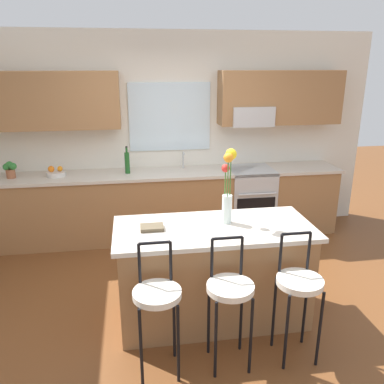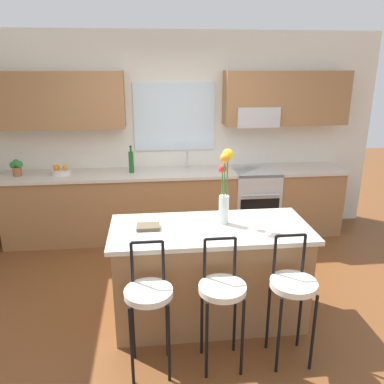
{
  "view_description": "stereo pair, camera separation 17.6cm",
  "coord_description": "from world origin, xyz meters",
  "px_view_note": "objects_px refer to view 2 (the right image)",
  "views": [
    {
      "loc": [
        -0.52,
        -3.32,
        2.28
      ],
      "look_at": [
        0.08,
        0.55,
        1.0
      ],
      "focal_mm": 36.74,
      "sensor_mm": 36.0,
      "label": 1
    },
    {
      "loc": [
        -0.35,
        -3.34,
        2.28
      ],
      "look_at": [
        0.08,
        0.55,
        1.0
      ],
      "focal_mm": 36.74,
      "sensor_mm": 36.0,
      "label": 2
    }
  ],
  "objects_px": {
    "bar_stool_near": "(149,298)",
    "oven_range": "(254,201)",
    "bar_stool_middle": "(222,294)",
    "flower_vase": "(225,186)",
    "cookbook": "(148,227)",
    "potted_plant_small": "(17,167)",
    "kitchen_island": "(210,273)",
    "fruit_bowl_oranges": "(61,171)",
    "bar_stool_far": "(293,289)",
    "bottle_olive_oil": "(131,162)"
  },
  "relations": [
    {
      "from": "oven_range",
      "to": "bar_stool_near",
      "type": "height_order",
      "value": "bar_stool_near"
    },
    {
      "from": "kitchen_island",
      "to": "fruit_bowl_oranges",
      "type": "relative_size",
      "value": 7.31
    },
    {
      "from": "flower_vase",
      "to": "cookbook",
      "type": "bearing_deg",
      "value": -176.13
    },
    {
      "from": "bar_stool_near",
      "to": "bar_stool_middle",
      "type": "distance_m",
      "value": 0.55
    },
    {
      "from": "oven_range",
      "to": "cookbook",
      "type": "bearing_deg",
      "value": -128.07
    },
    {
      "from": "bar_stool_near",
      "to": "fruit_bowl_oranges",
      "type": "xyz_separation_m",
      "value": [
        -1.1,
        2.51,
        0.33
      ]
    },
    {
      "from": "bar_stool_far",
      "to": "bottle_olive_oil",
      "type": "height_order",
      "value": "bottle_olive_oil"
    },
    {
      "from": "bar_stool_middle",
      "to": "flower_vase",
      "type": "xyz_separation_m",
      "value": [
        0.13,
        0.68,
        0.63
      ]
    },
    {
      "from": "flower_vase",
      "to": "potted_plant_small",
      "type": "xyz_separation_m",
      "value": [
        -2.33,
        1.83,
        -0.23
      ]
    },
    {
      "from": "potted_plant_small",
      "to": "bar_stool_near",
      "type": "bearing_deg",
      "value": -56.79
    },
    {
      "from": "bar_stool_middle",
      "to": "cookbook",
      "type": "height_order",
      "value": "bar_stool_middle"
    },
    {
      "from": "kitchen_island",
      "to": "bar_stool_far",
      "type": "relative_size",
      "value": 1.68
    },
    {
      "from": "cookbook",
      "to": "potted_plant_small",
      "type": "bearing_deg",
      "value": 131.34
    },
    {
      "from": "bar_stool_middle",
      "to": "bottle_olive_oil",
      "type": "xyz_separation_m",
      "value": [
        -0.75,
        2.51,
        0.43
      ]
    },
    {
      "from": "cookbook",
      "to": "fruit_bowl_oranges",
      "type": "height_order",
      "value": "fruit_bowl_oranges"
    },
    {
      "from": "oven_range",
      "to": "bar_stool_near",
      "type": "bearing_deg",
      "value": -120.39
    },
    {
      "from": "bar_stool_near",
      "to": "kitchen_island",
      "type": "bearing_deg",
      "value": 47.75
    },
    {
      "from": "kitchen_island",
      "to": "potted_plant_small",
      "type": "bearing_deg",
      "value": 139.01
    },
    {
      "from": "bar_stool_near",
      "to": "bottle_olive_oil",
      "type": "xyz_separation_m",
      "value": [
        -0.2,
        2.51,
        0.43
      ]
    },
    {
      "from": "cookbook",
      "to": "bar_stool_middle",
      "type": "bearing_deg",
      "value": -49.47
    },
    {
      "from": "fruit_bowl_oranges",
      "to": "bar_stool_near",
      "type": "bearing_deg",
      "value": -66.28
    },
    {
      "from": "oven_range",
      "to": "cookbook",
      "type": "relative_size",
      "value": 4.6
    },
    {
      "from": "kitchen_island",
      "to": "flower_vase",
      "type": "relative_size",
      "value": 2.59
    },
    {
      "from": "bar_stool_middle",
      "to": "cookbook",
      "type": "relative_size",
      "value": 5.21
    },
    {
      "from": "bar_stool_near",
      "to": "potted_plant_small",
      "type": "height_order",
      "value": "potted_plant_small"
    },
    {
      "from": "kitchen_island",
      "to": "fruit_bowl_oranges",
      "type": "xyz_separation_m",
      "value": [
        -1.65,
        1.91,
        0.5
      ]
    },
    {
      "from": "kitchen_island",
      "to": "bar_stool_near",
      "type": "height_order",
      "value": "bar_stool_near"
    },
    {
      "from": "bar_stool_near",
      "to": "cookbook",
      "type": "distance_m",
      "value": 0.7
    },
    {
      "from": "kitchen_island",
      "to": "cookbook",
      "type": "bearing_deg",
      "value": 176.93
    },
    {
      "from": "bar_stool_near",
      "to": "bar_stool_middle",
      "type": "xyz_separation_m",
      "value": [
        0.55,
        0.0,
        0.0
      ]
    },
    {
      "from": "fruit_bowl_oranges",
      "to": "flower_vase",
      "type": "bearing_deg",
      "value": -45.72
    },
    {
      "from": "cookbook",
      "to": "bottle_olive_oil",
      "type": "distance_m",
      "value": 1.89
    },
    {
      "from": "bar_stool_far",
      "to": "kitchen_island",
      "type": "bearing_deg",
      "value": 132.25
    },
    {
      "from": "cookbook",
      "to": "bottle_olive_oil",
      "type": "bearing_deg",
      "value": 96.34
    },
    {
      "from": "bar_stool_middle",
      "to": "flower_vase",
      "type": "height_order",
      "value": "flower_vase"
    },
    {
      "from": "bar_stool_near",
      "to": "oven_range",
      "type": "bearing_deg",
      "value": 59.61
    },
    {
      "from": "kitchen_island",
      "to": "potted_plant_small",
      "type": "relative_size",
      "value": 8.22
    },
    {
      "from": "bottle_olive_oil",
      "to": "potted_plant_small",
      "type": "bearing_deg",
      "value": 179.99
    },
    {
      "from": "bar_stool_middle",
      "to": "potted_plant_small",
      "type": "bearing_deg",
      "value": 131.13
    },
    {
      "from": "fruit_bowl_oranges",
      "to": "bar_stool_far",
      "type": "bearing_deg",
      "value": -48.75
    },
    {
      "from": "bar_stool_far",
      "to": "fruit_bowl_oranges",
      "type": "bearing_deg",
      "value": 131.25
    },
    {
      "from": "oven_range",
      "to": "kitchen_island",
      "type": "height_order",
      "value": "same"
    },
    {
      "from": "bar_stool_middle",
      "to": "fruit_bowl_oranges",
      "type": "distance_m",
      "value": 3.03
    },
    {
      "from": "cookbook",
      "to": "potted_plant_small",
      "type": "distance_m",
      "value": 2.5
    },
    {
      "from": "fruit_bowl_oranges",
      "to": "potted_plant_small",
      "type": "distance_m",
      "value": 0.55
    },
    {
      "from": "bar_stool_middle",
      "to": "bar_stool_far",
      "type": "bearing_deg",
      "value": 0.0
    },
    {
      "from": "fruit_bowl_oranges",
      "to": "potted_plant_small",
      "type": "height_order",
      "value": "potted_plant_small"
    },
    {
      "from": "bar_stool_near",
      "to": "bar_stool_middle",
      "type": "relative_size",
      "value": 1.0
    },
    {
      "from": "kitchen_island",
      "to": "flower_vase",
      "type": "height_order",
      "value": "flower_vase"
    },
    {
      "from": "kitchen_island",
      "to": "cookbook",
      "type": "height_order",
      "value": "cookbook"
    }
  ]
}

